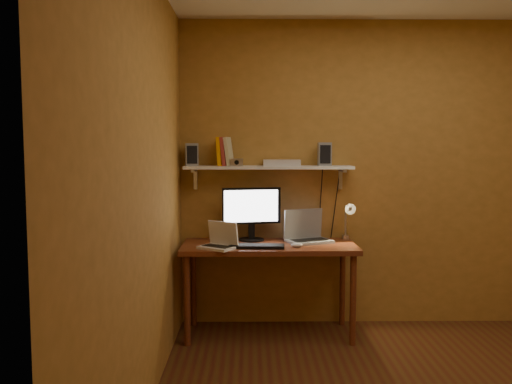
{
  "coord_description": "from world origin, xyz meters",
  "views": [
    {
      "loc": [
        -1.1,
        -3.04,
        1.55
      ],
      "look_at": [
        -1.06,
        1.18,
        1.18
      ],
      "focal_mm": 38.0,
      "sensor_mm": 36.0,
      "label": 1
    }
  ],
  "objects_px": {
    "router": "(282,163)",
    "wall_shelf": "(268,168)",
    "monitor": "(252,211)",
    "speaker_left": "(192,155)",
    "netbook": "(220,241)",
    "mouse": "(297,245)",
    "desk": "(269,254)",
    "keyboard": "(257,246)",
    "laptop": "(307,233)",
    "shelf_camera": "(237,162)",
    "speaker_right": "(325,154)",
    "desk_lamp": "(348,216)"
  },
  "relations": [
    {
      "from": "router",
      "to": "wall_shelf",
      "type": "bearing_deg",
      "value": -178.92
    },
    {
      "from": "monitor",
      "to": "speaker_left",
      "type": "xyz_separation_m",
      "value": [
        -0.5,
        0.04,
        0.47
      ]
    },
    {
      "from": "netbook",
      "to": "mouse",
      "type": "distance_m",
      "value": 0.6
    },
    {
      "from": "desk",
      "to": "wall_shelf",
      "type": "xyz_separation_m",
      "value": [
        0.0,
        0.19,
        0.69
      ]
    },
    {
      "from": "keyboard",
      "to": "router",
      "type": "bearing_deg",
      "value": 62.78
    },
    {
      "from": "laptop",
      "to": "mouse",
      "type": "xyz_separation_m",
      "value": [
        -0.1,
        -0.26,
        -0.05
      ]
    },
    {
      "from": "desk",
      "to": "router",
      "type": "bearing_deg",
      "value": 60.37
    },
    {
      "from": "mouse",
      "to": "speaker_left",
      "type": "xyz_separation_m",
      "value": [
        -0.85,
        0.34,
        0.7
      ]
    },
    {
      "from": "shelf_camera",
      "to": "router",
      "type": "bearing_deg",
      "value": 10.12
    },
    {
      "from": "desk",
      "to": "speaker_right",
      "type": "bearing_deg",
      "value": 23.01
    },
    {
      "from": "wall_shelf",
      "to": "keyboard",
      "type": "bearing_deg",
      "value": -106.45
    },
    {
      "from": "speaker_right",
      "to": "router",
      "type": "xyz_separation_m",
      "value": [
        -0.36,
        -0.0,
        -0.07
      ]
    },
    {
      "from": "wall_shelf",
      "to": "keyboard",
      "type": "relative_size",
      "value": 3.24
    },
    {
      "from": "netbook",
      "to": "mouse",
      "type": "xyz_separation_m",
      "value": [
        0.6,
        0.02,
        -0.04
      ]
    },
    {
      "from": "wall_shelf",
      "to": "desk_lamp",
      "type": "xyz_separation_m",
      "value": [
        0.66,
        -0.07,
        -0.4
      ]
    },
    {
      "from": "mouse",
      "to": "speaker_left",
      "type": "distance_m",
      "value": 1.15
    },
    {
      "from": "speaker_left",
      "to": "shelf_camera",
      "type": "xyz_separation_m",
      "value": [
        0.38,
        -0.07,
        -0.06
      ]
    },
    {
      "from": "desk",
      "to": "monitor",
      "type": "height_order",
      "value": "monitor"
    },
    {
      "from": "wall_shelf",
      "to": "shelf_camera",
      "type": "distance_m",
      "value": 0.28
    },
    {
      "from": "keyboard",
      "to": "desk_lamp",
      "type": "distance_m",
      "value": 0.84
    },
    {
      "from": "router",
      "to": "desk_lamp",
      "type": "bearing_deg",
      "value": -7.28
    },
    {
      "from": "laptop",
      "to": "speaker_left",
      "type": "relative_size",
      "value": 2.21
    },
    {
      "from": "mouse",
      "to": "router",
      "type": "bearing_deg",
      "value": 94.32
    },
    {
      "from": "desk",
      "to": "speaker_left",
      "type": "xyz_separation_m",
      "value": [
        -0.64,
        0.2,
        0.8
      ]
    },
    {
      "from": "mouse",
      "to": "desk_lamp",
      "type": "xyz_separation_m",
      "value": [
        0.45,
        0.27,
        0.19
      ]
    },
    {
      "from": "keyboard",
      "to": "speaker_right",
      "type": "bearing_deg",
      "value": 35.98
    },
    {
      "from": "monitor",
      "to": "router",
      "type": "xyz_separation_m",
      "value": [
        0.25,
        0.04,
        0.4
      ]
    },
    {
      "from": "wall_shelf",
      "to": "shelf_camera",
      "type": "xyz_separation_m",
      "value": [
        -0.26,
        -0.06,
        0.05
      ]
    },
    {
      "from": "keyboard",
      "to": "speaker_left",
      "type": "bearing_deg",
      "value": 150.79
    },
    {
      "from": "desk",
      "to": "keyboard",
      "type": "bearing_deg",
      "value": -123.58
    },
    {
      "from": "netbook",
      "to": "desk",
      "type": "bearing_deg",
      "value": 56.4
    },
    {
      "from": "desk",
      "to": "wall_shelf",
      "type": "distance_m",
      "value": 0.72
    },
    {
      "from": "desk",
      "to": "shelf_camera",
      "type": "height_order",
      "value": "shelf_camera"
    },
    {
      "from": "wall_shelf",
      "to": "netbook",
      "type": "relative_size",
      "value": 4.24
    },
    {
      "from": "speaker_left",
      "to": "router",
      "type": "distance_m",
      "value": 0.75
    },
    {
      "from": "mouse",
      "to": "speaker_right",
      "type": "xyz_separation_m",
      "value": [
        0.26,
        0.34,
        0.7
      ]
    },
    {
      "from": "desk_lamp",
      "to": "speaker_right",
      "type": "xyz_separation_m",
      "value": [
        -0.19,
        0.07,
        0.51
      ]
    },
    {
      "from": "netbook",
      "to": "router",
      "type": "xyz_separation_m",
      "value": [
        0.5,
        0.36,
        0.59
      ]
    },
    {
      "from": "laptop",
      "to": "keyboard",
      "type": "relative_size",
      "value": 0.96
    },
    {
      "from": "monitor",
      "to": "keyboard",
      "type": "relative_size",
      "value": 1.13
    },
    {
      "from": "mouse",
      "to": "speaker_left",
      "type": "bearing_deg",
      "value": 146.12
    },
    {
      "from": "desk",
      "to": "desk_lamp",
      "type": "relative_size",
      "value": 3.73
    },
    {
      "from": "desk",
      "to": "desk_lamp",
      "type": "distance_m",
      "value": 0.73
    },
    {
      "from": "netbook",
      "to": "laptop",
      "type": "bearing_deg",
      "value": 55.42
    },
    {
      "from": "monitor",
      "to": "netbook",
      "type": "distance_m",
      "value": 0.45
    },
    {
      "from": "shelf_camera",
      "to": "router",
      "type": "relative_size",
      "value": 0.34
    },
    {
      "from": "mouse",
      "to": "netbook",
      "type": "bearing_deg",
      "value": 170.11
    },
    {
      "from": "wall_shelf",
      "to": "speaker_left",
      "type": "xyz_separation_m",
      "value": [
        -0.64,
        0.0,
        0.11
      ]
    },
    {
      "from": "monitor",
      "to": "speaker_right",
      "type": "bearing_deg",
      "value": -7.54
    },
    {
      "from": "speaker_left",
      "to": "router",
      "type": "relative_size",
      "value": 0.61
    }
  ]
}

